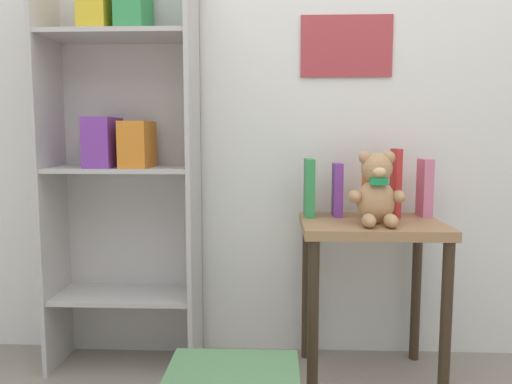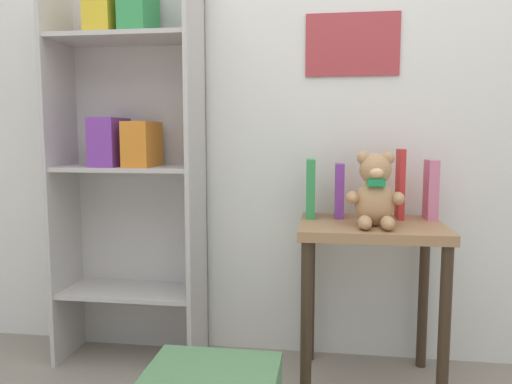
{
  "view_description": "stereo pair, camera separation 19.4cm",
  "coord_description": "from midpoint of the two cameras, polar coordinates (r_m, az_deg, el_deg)",
  "views": [
    {
      "loc": [
        -0.13,
        -0.74,
        0.95
      ],
      "look_at": [
        -0.21,
        1.19,
        0.73
      ],
      "focal_mm": 35.0,
      "sensor_mm": 36.0,
      "label": 1
    },
    {
      "loc": [
        0.06,
        -0.73,
        0.95
      ],
      "look_at": [
        -0.21,
        1.19,
        0.73
      ],
      "focal_mm": 35.0,
      "sensor_mm": 36.0,
      "label": 2
    }
  ],
  "objects": [
    {
      "name": "teddy_bear",
      "position": [
        1.83,
        10.71,
        0.08
      ],
      "size": [
        0.2,
        0.19,
        0.27
      ],
      "color": "tan",
      "rests_on": "display_table"
    },
    {
      "name": "display_table",
      "position": [
        1.94,
        10.14,
        -6.72
      ],
      "size": [
        0.52,
        0.43,
        0.63
      ],
      "color": "#9E754C",
      "rests_on": "ground_plane"
    },
    {
      "name": "wall_back",
      "position": [
        2.18,
        3.34,
        14.35
      ],
      "size": [
        4.8,
        0.07,
        2.5
      ],
      "color": "silver",
      "rests_on": "ground_plane"
    },
    {
      "name": "book_standing_orange",
      "position": [
        2.0,
        9.9,
        0.42
      ],
      "size": [
        0.02,
        0.13,
        0.23
      ],
      "primitive_type": "cube",
      "rotation": [
        0.0,
        0.0,
        -0.01
      ],
      "color": "orange",
      "rests_on": "display_table"
    },
    {
      "name": "book_standing_purple",
      "position": [
        2.0,
        6.55,
        0.24
      ],
      "size": [
        0.03,
        0.1,
        0.21
      ],
      "primitive_type": "cube",
      "rotation": [
        0.0,
        0.0,
        0.0
      ],
      "color": "purple",
      "rests_on": "display_table"
    },
    {
      "name": "bookshelf_side",
      "position": [
        2.13,
        -17.42,
        5.4
      ],
      "size": [
        0.6,
        0.28,
        1.63
      ],
      "color": "#BCB7B2",
      "rests_on": "ground_plane"
    },
    {
      "name": "book_standing_green",
      "position": [
        1.98,
        3.23,
        0.48
      ],
      "size": [
        0.04,
        0.12,
        0.23
      ],
      "primitive_type": "cube",
      "rotation": [
        0.0,
        0.0,
        0.04
      ],
      "color": "#33934C",
      "rests_on": "display_table"
    },
    {
      "name": "book_standing_red",
      "position": [
        2.04,
        13.07,
        1.04
      ],
      "size": [
        0.02,
        0.12,
        0.27
      ],
      "primitive_type": "cube",
      "rotation": [
        0.0,
        0.0,
        0.01
      ],
      "color": "red",
      "rests_on": "display_table"
    },
    {
      "name": "book_standing_pink",
      "position": [
        2.06,
        16.22,
        0.45
      ],
      "size": [
        0.04,
        0.1,
        0.23
      ],
      "primitive_type": "cube",
      "rotation": [
        0.0,
        0.0,
        0.04
      ],
      "color": "#D17093",
      "rests_on": "display_table"
    }
  ]
}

